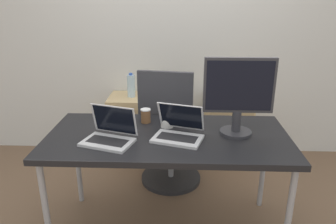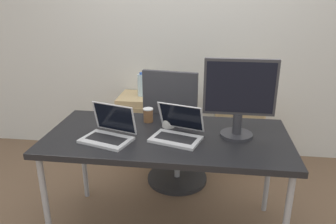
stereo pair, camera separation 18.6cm
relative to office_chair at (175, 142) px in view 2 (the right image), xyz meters
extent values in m
cube|color=silver|center=(0.01, 0.75, 0.87)|extent=(10.00, 0.05, 2.60)
cube|color=black|center=(0.01, -0.63, 0.33)|extent=(1.63, 0.78, 0.04)
cylinder|color=#99999E|center=(-0.74, -0.96, -0.06)|extent=(0.04, 0.04, 0.73)
cylinder|color=#99999E|center=(-0.74, -0.30, -0.06)|extent=(0.04, 0.04, 0.73)
cylinder|color=#99999E|center=(0.77, -0.30, -0.06)|extent=(0.04, 0.04, 0.73)
cylinder|color=#232326|center=(0.01, 0.07, -0.41)|extent=(0.56, 0.56, 0.04)
cylinder|color=gray|center=(0.01, 0.07, -0.17)|extent=(0.05, 0.05, 0.44)
cube|color=#38383D|center=(0.01, 0.07, 0.05)|extent=(0.54, 0.54, 0.07)
cube|color=#38383D|center=(-0.03, -0.19, 0.38)|extent=(0.44, 0.10, 0.60)
cube|color=tan|center=(-0.40, 0.51, -0.08)|extent=(0.46, 0.41, 0.69)
cube|color=tan|center=(-0.40, 0.30, -0.08)|extent=(0.42, 0.01, 0.55)
cube|color=tan|center=(0.58, 0.51, -0.08)|extent=(0.46, 0.41, 0.69)
cube|color=tan|center=(0.58, 0.30, -0.08)|extent=(0.42, 0.01, 0.55)
cylinder|color=silver|center=(-0.40, 0.51, 0.37)|extent=(0.08, 0.08, 0.22)
cylinder|color=#3359B2|center=(-0.40, 0.51, 0.49)|extent=(0.04, 0.04, 0.02)
cube|color=silver|center=(-0.36, -0.78, 0.36)|extent=(0.36, 0.29, 0.02)
cube|color=black|center=(-0.36, -0.78, 0.37)|extent=(0.28, 0.19, 0.00)
cube|color=silver|center=(-0.34, -0.67, 0.47)|extent=(0.31, 0.14, 0.20)
cube|color=black|center=(-0.34, -0.67, 0.47)|extent=(0.29, 0.13, 0.19)
cube|color=silver|center=(0.08, -0.71, 0.36)|extent=(0.36, 0.29, 0.02)
cube|color=black|center=(0.08, -0.71, 0.37)|extent=(0.28, 0.18, 0.00)
cube|color=silver|center=(0.10, -0.58, 0.46)|extent=(0.32, 0.17, 0.19)
cube|color=black|center=(0.10, -0.58, 0.47)|extent=(0.30, 0.15, 0.18)
cylinder|color=#2D2D33|center=(0.47, -0.59, 0.36)|extent=(0.21, 0.21, 0.02)
cylinder|color=#2D2D33|center=(0.47, -0.59, 0.44)|extent=(0.06, 0.06, 0.14)
cube|color=#2D2D33|center=(0.47, -0.59, 0.69)|extent=(0.46, 0.03, 0.37)
cube|color=black|center=(0.47, -0.60, 0.69)|extent=(0.43, 0.00, 0.33)
cylinder|color=white|center=(0.00, -0.49, 0.39)|extent=(0.09, 0.09, 0.09)
cylinder|color=brown|center=(-0.16, -0.41, 0.40)|extent=(0.07, 0.07, 0.10)
cylinder|color=white|center=(-0.16, -0.41, 0.45)|extent=(0.07, 0.07, 0.01)
camera|label=1|loc=(0.10, -2.65, 1.25)|focal=35.00mm
camera|label=2|loc=(0.29, -2.63, 1.25)|focal=35.00mm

